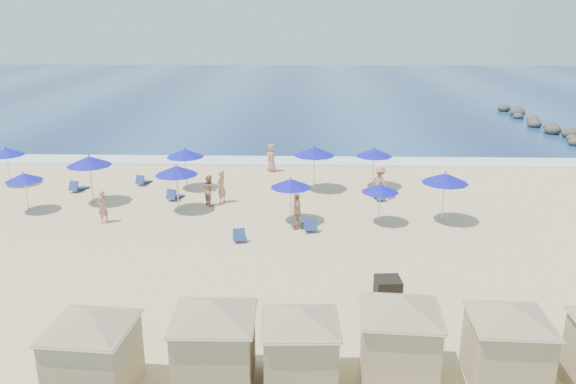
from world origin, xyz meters
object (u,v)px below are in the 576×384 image
Objects in this scene: cabana_2 at (300,337)px; umbrella_8 at (374,152)px; umbrella_1 at (24,177)px; beachgoer_3 at (380,182)px; umbrella_3 at (176,170)px; beachgoer_1 at (209,190)px; cabana_0 at (92,342)px; cabana_3 at (400,327)px; cabana_1 at (214,332)px; umbrella_5 at (291,183)px; umbrella_0 at (6,152)px; beachgoer_4 at (271,158)px; rock_jetty at (559,132)px; umbrella_4 at (185,153)px; beachgoer_2 at (297,211)px; beachgoer_0 at (103,207)px; umbrella_7 at (380,188)px; beachgoer_5 at (221,186)px; trash_bin at (388,290)px; cabana_4 at (508,334)px; umbrella_6 at (314,151)px; umbrella_9 at (445,178)px.

umbrella_8 is (4.19, 18.94, 0.61)m from cabana_2.
umbrella_1 is 18.85m from beachgoer_3.
beachgoer_1 is (1.48, 1.00, -1.36)m from umbrella_3.
cabana_3 reaches higher than cabana_0.
cabana_2 is at bearing 0.06° from cabana_1.
umbrella_0 is at bearing 160.87° from umbrella_5.
beachgoer_4 is (-4.79, 21.89, -0.68)m from cabana_3.
rock_jetty is 10.68× the size of umbrella_4.
beachgoer_2 is (-0.25, 11.99, -0.63)m from cabana_2.
umbrella_3 is 1.54× the size of beachgoer_0.
umbrella_7 is at bearing -1.28° from umbrella_5.
umbrella_0 is (-12.15, 19.30, 0.47)m from cabana_0.
beachgoer_1 is (12.66, -3.44, -1.21)m from umbrella_0.
umbrella_8 is 9.93m from beachgoer_1.
umbrella_4 reaches higher than beachgoer_5.
rock_jetty is 44.23m from cabana_0.
cabana_4 is at bearing -65.00° from trash_bin.
beachgoer_0 is (7.84, -6.27, -1.22)m from umbrella_0.
beachgoer_4 is (-1.80, 10.34, 0.04)m from beachgoer_2.
cabana_0 is 17.01m from umbrella_1.
cabana_4 reaches higher than trash_bin.
beachgoer_2 is (-5.90, 11.73, -0.66)m from cabana_4.
beachgoer_0 is at bearing -177.91° from umbrella_5.
umbrella_8 is at bearing 11.05° from umbrella_6.
umbrella_5 reaches higher than trash_bin.
cabana_3 is at bearing -38.63° from umbrella_1.
trash_bin is 0.41× the size of umbrella_1.
umbrella_3 is 1.02× the size of umbrella_4.
cabana_1 reaches higher than beachgoer_5.
umbrella_7 is 0.85× the size of umbrella_8.
umbrella_0 reaches higher than trash_bin.
beachgoer_5 is at bearing 55.76° from beachgoer_3.
cabana_3 is at bearing 2.05° from beachgoer_2.
trash_bin is 25.04m from umbrella_0.
beachgoer_0 is (-4.31, 13.03, -0.75)m from cabana_0.
cabana_2 is (-3.10, -4.88, 1.08)m from trash_bin.
beachgoer_1 is (0.51, 15.86, -0.74)m from cabana_0.
cabana_4 is at bearing 1.87° from cabana_1.
beachgoer_4 is at bearing 134.30° from umbrella_9.
umbrella_8 is at bearing 71.01° from cabana_1.
trash_bin is 0.33× the size of umbrella_6.
cabana_3 is 2.91m from cabana_4.
umbrella_8 is at bearing -37.28° from beachgoer_3.
cabana_0 is 1.69× the size of umbrella_9.
cabana_1 reaches higher than trash_bin.
beachgoer_5 reaches higher than rock_jetty.
umbrella_9 reaches higher than umbrella_3.
cabana_3 is at bearing -98.48° from trash_bin.
trash_bin is 9.27m from umbrella_9.
beachgoer_4 is (7.75, 9.79, 0.10)m from beachgoer_0.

